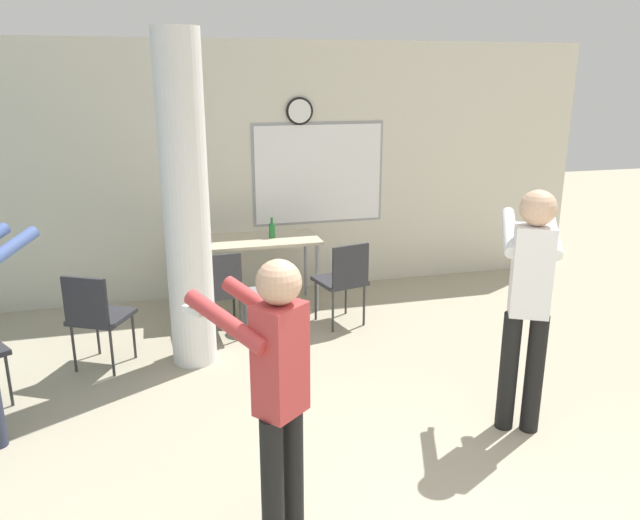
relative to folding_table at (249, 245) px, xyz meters
The scene contains 10 objects.
wall_back 0.93m from the folding_table, 74.35° to the left, with size 8.00×0.15×2.80m.
support_pillar 1.48m from the folding_table, 121.12° to the right, with size 0.38×0.38×2.80m.
folding_table is the anchor object (origin of this frame).
bottle_on_table 0.29m from the folding_table, ahead, with size 0.07×0.07×0.22m.
waste_bin 0.76m from the folding_table, 92.65° to the right, with size 0.27×0.27×0.40m.
chair_table_left 0.82m from the folding_table, 120.30° to the right, with size 0.46×0.46×0.87m.
chair_table_right 1.10m from the folding_table, 39.95° to the right, with size 0.53×0.53×0.87m.
chair_near_pillar 1.84m from the folding_table, 143.52° to the right, with size 0.59×0.59×0.87m.
person_playing_front 3.58m from the folding_table, 96.35° to the right, with size 0.60×0.64×1.62m.
person_playing_side 3.21m from the folding_table, 62.22° to the right, with size 0.58×0.72×1.74m.
Camera 1 is at (-1.06, -1.86, 2.46)m, focal length 35.00 mm.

